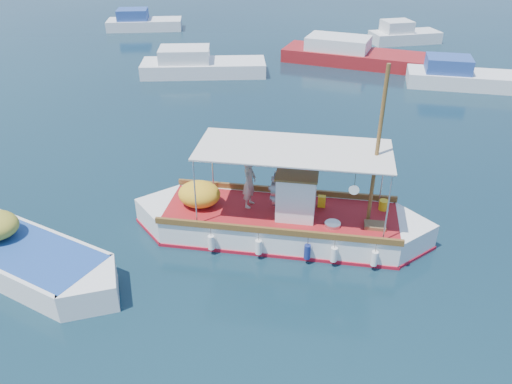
# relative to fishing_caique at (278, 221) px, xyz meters

# --- Properties ---
(ground) EXTENTS (160.00, 160.00, 0.00)m
(ground) POSITION_rel_fishing_caique_xyz_m (0.83, -0.67, -0.50)
(ground) COLOR black
(ground) RESTS_ON ground
(fishing_caique) EXTENTS (9.26, 2.70, 5.65)m
(fishing_caique) POSITION_rel_fishing_caique_xyz_m (0.00, 0.00, 0.00)
(fishing_caique) COLOR white
(fishing_caique) RESTS_ON ground
(dinghy) EXTENTS (6.80, 3.57, 1.75)m
(dinghy) POSITION_rel_fishing_caique_xyz_m (-6.89, -2.89, -0.13)
(dinghy) COLOR white
(dinghy) RESTS_ON ground
(bg_boat_nw) EXTENTS (7.61, 4.00, 1.80)m
(bg_boat_nw) POSITION_rel_fishing_caique_xyz_m (-6.94, 15.61, -0.00)
(bg_boat_nw) COLOR silver
(bg_boat_nw) RESTS_ON ground
(bg_boat_n) EXTENTS (9.97, 4.59, 1.80)m
(bg_boat_n) POSITION_rel_fishing_caique_xyz_m (2.10, 19.61, -0.00)
(bg_boat_n) COLOR maroon
(bg_boat_n) RESTS_ON ground
(bg_boat_ne) EXTENTS (6.02, 2.38, 1.80)m
(bg_boat_ne) POSITION_rel_fishing_caique_xyz_m (7.85, 16.10, -0.00)
(bg_boat_ne) COLOR silver
(bg_boat_ne) RESTS_ON ground
(bg_boat_far_w) EXTENTS (6.23, 3.79, 1.80)m
(bg_boat_far_w) POSITION_rel_fishing_caique_xyz_m (-14.83, 26.49, -0.00)
(bg_boat_far_w) COLOR silver
(bg_boat_far_w) RESTS_ON ground
(bg_boat_far_n) EXTENTS (5.33, 3.77, 1.80)m
(bg_boat_far_n) POSITION_rel_fishing_caique_xyz_m (5.48, 25.77, -0.00)
(bg_boat_far_n) COLOR silver
(bg_boat_far_n) RESTS_ON ground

